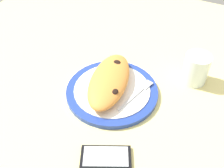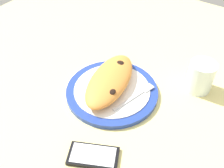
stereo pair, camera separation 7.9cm
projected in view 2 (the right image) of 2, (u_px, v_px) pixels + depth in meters
The scene contains 7 objects.
ground_plane at pixel (112, 96), 82.47cm from camera, with size 150.00×150.00×3.00cm, color #E5D684.
plate at pixel (112, 91), 80.84cm from camera, with size 28.11×28.11×1.83cm.
calzone at pixel (110, 80), 79.59cm from camera, with size 27.13×16.45×4.69cm.
fork at pixel (137, 95), 78.05cm from camera, with size 15.52×5.49×0.40cm.
knife at pixel (113, 72), 85.20cm from camera, with size 21.62×8.47×1.20cm.
smartphone at pixel (93, 156), 64.89cm from camera, with size 11.22×13.96×1.16cm.
water_glass at pixel (200, 78), 80.11cm from camera, with size 7.89×7.89×9.80cm.
Camera 2 is at (-47.00, -32.53, 58.08)cm, focal length 42.28 mm.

